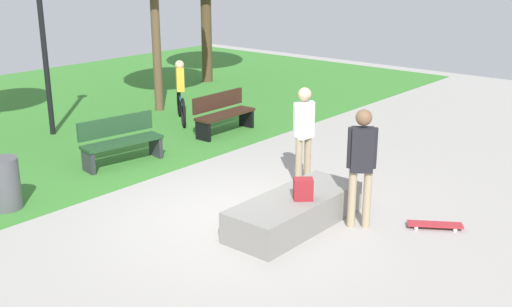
{
  "coord_description": "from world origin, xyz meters",
  "views": [
    {
      "loc": [
        -6.62,
        -6.05,
        3.86
      ],
      "look_at": [
        0.27,
        -0.24,
        0.98
      ],
      "focal_mm": 43.43,
      "sensor_mm": 36.0,
      "label": 1
    }
  ],
  "objects_px": {
    "skater_watching": "(304,128)",
    "lamp_post": "(42,25)",
    "backpack_on_ledge": "(303,189)",
    "park_bench_center_lawn": "(121,140)",
    "trash_bin": "(4,184)",
    "concrete_ledge": "(295,211)",
    "cyclist_on_bicycle": "(181,96)",
    "skateboard_by_ledge": "(435,225)",
    "park_bench_far_left": "(223,112)",
    "skater_performing_trick": "(362,159)"
  },
  "relations": [
    {
      "from": "concrete_ledge",
      "to": "cyclist_on_bicycle",
      "type": "distance_m",
      "value": 6.66
    },
    {
      "from": "backpack_on_ledge",
      "to": "skater_watching",
      "type": "xyz_separation_m",
      "value": [
        1.56,
        1.14,
        0.39
      ]
    },
    {
      "from": "park_bench_far_left",
      "to": "backpack_on_ledge",
      "type": "bearing_deg",
      "value": -124.43
    },
    {
      "from": "skater_watching",
      "to": "lamp_post",
      "type": "xyz_separation_m",
      "value": [
        -1.08,
        6.22,
        1.42
      ]
    },
    {
      "from": "trash_bin",
      "to": "lamp_post",
      "type": "bearing_deg",
      "value": 48.35
    },
    {
      "from": "backpack_on_ledge",
      "to": "skateboard_by_ledge",
      "type": "distance_m",
      "value": 2.05
    },
    {
      "from": "lamp_post",
      "to": "cyclist_on_bicycle",
      "type": "height_order",
      "value": "lamp_post"
    },
    {
      "from": "skater_performing_trick",
      "to": "park_bench_center_lawn",
      "type": "relative_size",
      "value": 1.09
    },
    {
      "from": "concrete_ledge",
      "to": "backpack_on_ledge",
      "type": "xyz_separation_m",
      "value": [
        -0.01,
        -0.15,
        0.39
      ]
    },
    {
      "from": "park_bench_far_left",
      "to": "skater_performing_trick",
      "type": "bearing_deg",
      "value": -115.96
    },
    {
      "from": "concrete_ledge",
      "to": "skater_watching",
      "type": "relative_size",
      "value": 1.35
    },
    {
      "from": "park_bench_far_left",
      "to": "park_bench_center_lawn",
      "type": "bearing_deg",
      "value": 179.62
    },
    {
      "from": "backpack_on_ledge",
      "to": "skateboard_by_ledge",
      "type": "bearing_deg",
      "value": 178.18
    },
    {
      "from": "cyclist_on_bicycle",
      "to": "backpack_on_ledge",
      "type": "bearing_deg",
      "value": -118.05
    },
    {
      "from": "concrete_ledge",
      "to": "backpack_on_ledge",
      "type": "relative_size",
      "value": 7.32
    },
    {
      "from": "lamp_post",
      "to": "skater_performing_trick",
      "type": "bearing_deg",
      "value": -89.19
    },
    {
      "from": "lamp_post",
      "to": "cyclist_on_bicycle",
      "type": "distance_m",
      "value": 3.53
    },
    {
      "from": "concrete_ledge",
      "to": "lamp_post",
      "type": "bearing_deg",
      "value": 86.27
    },
    {
      "from": "park_bench_center_lawn",
      "to": "lamp_post",
      "type": "xyz_separation_m",
      "value": [
        0.3,
        2.87,
        1.96
      ]
    },
    {
      "from": "trash_bin",
      "to": "skater_watching",
      "type": "bearing_deg",
      "value": -36.29
    },
    {
      "from": "skater_watching",
      "to": "backpack_on_ledge",
      "type": "bearing_deg",
      "value": -144.0
    },
    {
      "from": "backpack_on_ledge",
      "to": "park_bench_far_left",
      "type": "distance_m",
      "value": 5.41
    },
    {
      "from": "concrete_ledge",
      "to": "park_bench_far_left",
      "type": "height_order",
      "value": "park_bench_far_left"
    },
    {
      "from": "backpack_on_ledge",
      "to": "lamp_post",
      "type": "distance_m",
      "value": 7.59
    },
    {
      "from": "backpack_on_ledge",
      "to": "trash_bin",
      "type": "bearing_deg",
      "value": -11.08
    },
    {
      "from": "park_bench_center_lawn",
      "to": "trash_bin",
      "type": "distance_m",
      "value": 2.65
    },
    {
      "from": "backpack_on_ledge",
      "to": "lamp_post",
      "type": "height_order",
      "value": "lamp_post"
    },
    {
      "from": "skateboard_by_ledge",
      "to": "backpack_on_ledge",
      "type": "bearing_deg",
      "value": 130.14
    },
    {
      "from": "concrete_ledge",
      "to": "park_bench_center_lawn",
      "type": "relative_size",
      "value": 1.42
    },
    {
      "from": "trash_bin",
      "to": "concrete_ledge",
      "type": "bearing_deg",
      "value": -57.98
    },
    {
      "from": "skater_performing_trick",
      "to": "lamp_post",
      "type": "relative_size",
      "value": 0.45
    },
    {
      "from": "concrete_ledge",
      "to": "trash_bin",
      "type": "xyz_separation_m",
      "value": [
        -2.45,
        3.92,
        0.19
      ]
    },
    {
      "from": "lamp_post",
      "to": "trash_bin",
      "type": "relative_size",
      "value": 4.73
    },
    {
      "from": "skater_performing_trick",
      "to": "skater_watching",
      "type": "distance_m",
      "value": 1.98
    },
    {
      "from": "lamp_post",
      "to": "concrete_ledge",
      "type": "bearing_deg",
      "value": -93.73
    },
    {
      "from": "park_bench_far_left",
      "to": "trash_bin",
      "type": "bearing_deg",
      "value": -175.94
    },
    {
      "from": "skater_watching",
      "to": "lamp_post",
      "type": "distance_m",
      "value": 6.47
    },
    {
      "from": "concrete_ledge",
      "to": "lamp_post",
      "type": "relative_size",
      "value": 0.59
    },
    {
      "from": "park_bench_far_left",
      "to": "cyclist_on_bicycle",
      "type": "relative_size",
      "value": 1.06
    },
    {
      "from": "skateboard_by_ledge",
      "to": "trash_bin",
      "type": "height_order",
      "value": "trash_bin"
    },
    {
      "from": "skater_performing_trick",
      "to": "cyclist_on_bicycle",
      "type": "height_order",
      "value": "skater_performing_trick"
    },
    {
      "from": "skateboard_by_ledge",
      "to": "cyclist_on_bicycle",
      "type": "height_order",
      "value": "cyclist_on_bicycle"
    },
    {
      "from": "skater_performing_trick",
      "to": "lamp_post",
      "type": "xyz_separation_m",
      "value": [
        -0.11,
        7.95,
        1.38
      ]
    },
    {
      "from": "lamp_post",
      "to": "cyclist_on_bicycle",
      "type": "relative_size",
      "value": 2.63
    },
    {
      "from": "skater_performing_trick",
      "to": "concrete_ledge",
      "type": "bearing_deg",
      "value": 127.88
    },
    {
      "from": "backpack_on_ledge",
      "to": "park_bench_center_lawn",
      "type": "distance_m",
      "value": 4.49
    },
    {
      "from": "cyclist_on_bicycle",
      "to": "skateboard_by_ledge",
      "type": "bearing_deg",
      "value": -104.4
    },
    {
      "from": "trash_bin",
      "to": "cyclist_on_bicycle",
      "type": "xyz_separation_m",
      "value": [
        5.63,
        1.92,
        0.21
      ]
    },
    {
      "from": "skater_watching",
      "to": "park_bench_center_lawn",
      "type": "distance_m",
      "value": 3.66
    },
    {
      "from": "backpack_on_ledge",
      "to": "lamp_post",
      "type": "relative_size",
      "value": 0.08
    }
  ]
}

